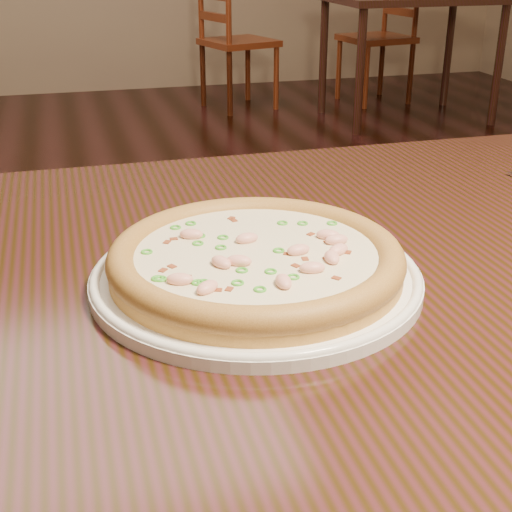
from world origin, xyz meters
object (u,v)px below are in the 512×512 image
object	(u,v)px
chair_c	(232,42)
bg_table_right	(412,11)
plate	(256,276)
hero_table	(344,329)
pizza	(256,259)
chair_d	(383,37)

from	to	relation	value
chair_c	bg_table_right	bearing A→B (deg)	-30.29
plate	chair_c	bearing A→B (deg)	76.75
hero_table	pizza	distance (m)	0.18
plate	chair_d	distance (m)	4.56
pizza	bg_table_right	xyz separation A→B (m)	(1.96, 3.52, -0.12)
bg_table_right	chair_c	xyz separation A→B (m)	(-0.99, 0.58, -0.22)
hero_table	chair_c	bearing A→B (deg)	78.21
hero_table	chair_d	bearing A→B (deg)	64.53
chair_c	chair_d	size ratio (longest dim) A/B	1.00
hero_table	plate	size ratio (longest dim) A/B	3.67
chair_c	hero_table	bearing A→B (deg)	-101.79
hero_table	plate	xyz separation A→B (m)	(-0.12, -0.05, 0.11)
plate	bg_table_right	world-z (taller)	plate
chair_d	hero_table	bearing A→B (deg)	-115.47
pizza	chair_c	world-z (taller)	chair_c
chair_d	chair_c	bearing A→B (deg)	178.21
hero_table	plate	distance (m)	0.17
hero_table	pizza	bearing A→B (deg)	-157.26
pizza	chair_c	bearing A→B (deg)	76.75
pizza	bg_table_right	size ratio (longest dim) A/B	0.29
hero_table	bg_table_right	bearing A→B (deg)	62.12
bg_table_right	pizza	bearing A→B (deg)	-119.05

